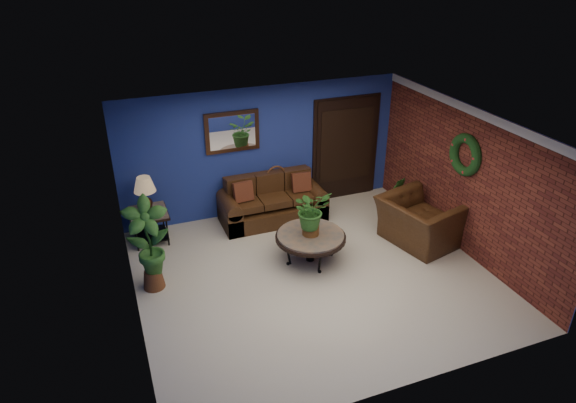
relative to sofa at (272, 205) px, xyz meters
name	(u,v)px	position (x,y,z in m)	size (l,w,h in m)	color
floor	(314,276)	(0.00, -2.08, -0.29)	(5.50, 5.50, 0.00)	beige
wall_back	(263,151)	(0.00, 0.42, 0.96)	(5.50, 0.04, 2.50)	navy
wall_left	(128,242)	(-2.75, -2.08, 0.96)	(0.04, 5.00, 2.50)	navy
wall_right_brick	(466,180)	(2.75, -2.08, 0.96)	(0.04, 5.00, 2.50)	maroon
ceiling	(318,129)	(0.00, -2.08, 2.21)	(5.50, 5.00, 0.02)	white
crown_molding	(476,113)	(2.72, -2.08, 2.14)	(0.03, 5.00, 0.14)	white
wall_mirror	(232,132)	(-0.60, 0.38, 1.43)	(1.02, 0.06, 0.77)	#472918
closet_door	(345,149)	(1.75, 0.39, 0.76)	(1.44, 0.06, 2.18)	black
wreath	(465,155)	(2.69, -2.03, 1.41)	(0.72, 0.72, 0.16)	black
sofa	(272,205)	(0.00, 0.00, 0.00)	(1.99, 0.86, 0.90)	#412712
coffee_table	(311,237)	(0.12, -1.62, 0.15)	(1.18, 1.18, 0.51)	#514C47
end_table	(149,218)	(-2.30, -0.03, 0.17)	(0.67, 0.67, 0.61)	#514C47
table_lamp	(145,190)	(-2.30, -0.03, 0.72)	(0.38, 0.38, 0.63)	#472918
side_chair	(278,189)	(0.16, 0.05, 0.28)	(0.45, 0.45, 1.02)	#582E19
armchair	(419,222)	(2.15, -1.77, 0.12)	(1.28, 1.12, 0.83)	#412712
coffee_plant	(311,211)	(0.12, -1.62, 0.65)	(0.66, 0.59, 0.80)	brown
floor_plant	(395,194)	(2.35, -0.66, 0.11)	(0.41, 0.37, 0.78)	brown
tall_plant	(148,242)	(-2.45, -1.45, 0.54)	(0.70, 0.50, 1.53)	brown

